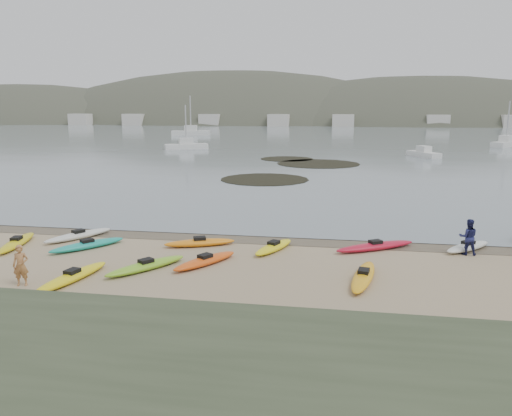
# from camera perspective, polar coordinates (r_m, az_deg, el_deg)

# --- Properties ---
(ground) EXTENTS (600.00, 600.00, 0.00)m
(ground) POSITION_cam_1_polar(r_m,az_deg,el_deg) (25.45, 0.00, -3.31)
(ground) COLOR tan
(ground) RESTS_ON ground
(wet_sand) EXTENTS (60.00, 60.00, 0.00)m
(wet_sand) POSITION_cam_1_polar(r_m,az_deg,el_deg) (25.16, -0.11, -3.47)
(wet_sand) COLOR brown
(wet_sand) RESTS_ON ground
(water) EXTENTS (1200.00, 1200.00, 0.00)m
(water) POSITION_cam_1_polar(r_m,az_deg,el_deg) (324.35, 8.98, 10.22)
(water) COLOR slate
(water) RESTS_ON ground
(kayaks) EXTENTS (23.03, 10.06, 0.34)m
(kayaks) POSITION_cam_1_polar(r_m,az_deg,el_deg) (22.31, -6.04, -5.06)
(kayaks) COLOR yellow
(kayaks) RESTS_ON ground
(person_west) EXTENTS (0.64, 0.51, 1.55)m
(person_west) POSITION_cam_1_polar(r_m,az_deg,el_deg) (20.40, -25.30, -5.95)
(person_west) COLOR #AF7746
(person_west) RESTS_ON ground
(person_east) EXTENTS (0.83, 0.67, 1.63)m
(person_east) POSITION_cam_1_polar(r_m,az_deg,el_deg) (24.16, 23.09, -3.06)
(person_east) COLOR navy
(person_east) RESTS_ON ground
(kelp_mats) EXTENTS (13.01, 25.52, 0.04)m
(kelp_mats) POSITION_cam_1_polar(r_m,az_deg,el_deg) (55.12, 4.60, 4.72)
(kelp_mats) COLOR black
(kelp_mats) RESTS_ON water
(moored_boats) EXTENTS (91.36, 70.47, 1.25)m
(moored_boats) POSITION_cam_1_polar(r_m,az_deg,el_deg) (106.86, 13.76, 7.99)
(moored_boats) COLOR silver
(moored_boats) RESTS_ON ground
(far_hills) EXTENTS (550.00, 135.00, 80.00)m
(far_hills) POSITION_cam_1_polar(r_m,az_deg,el_deg) (222.20, 18.72, 5.10)
(far_hills) COLOR #384235
(far_hills) RESTS_ON ground
(far_town) EXTENTS (199.00, 5.00, 4.00)m
(far_town) POSITION_cam_1_polar(r_m,az_deg,el_deg) (169.33, 10.35, 9.80)
(far_town) COLOR beige
(far_town) RESTS_ON ground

